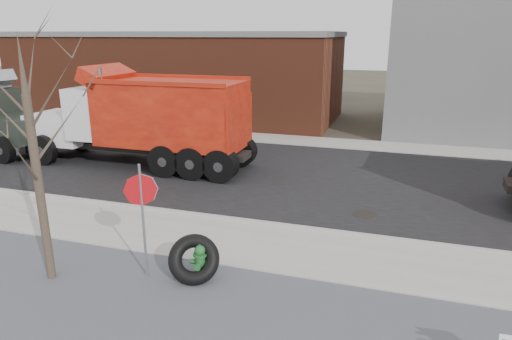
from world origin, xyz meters
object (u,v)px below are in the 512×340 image
(fire_hydrant, at_px, (200,264))
(truck_tire, at_px, (194,259))
(dump_truck_red_b, at_px, (144,117))
(stop_sign, at_px, (142,201))

(fire_hydrant, xyz_separation_m, truck_tire, (-0.12, -0.05, 0.11))
(fire_hydrant, relative_size, dump_truck_red_b, 0.09)
(fire_hydrant, height_order, truck_tire, truck_tire)
(truck_tire, bearing_deg, dump_truck_red_b, 126.63)
(fire_hydrant, xyz_separation_m, stop_sign, (-1.17, -0.24, 1.39))
(fire_hydrant, distance_m, truck_tire, 0.17)
(stop_sign, distance_m, dump_truck_red_b, 9.04)
(truck_tire, xyz_separation_m, stop_sign, (-1.05, -0.20, 1.28))
(fire_hydrant, relative_size, truck_tire, 0.61)
(truck_tire, distance_m, dump_truck_red_b, 9.57)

